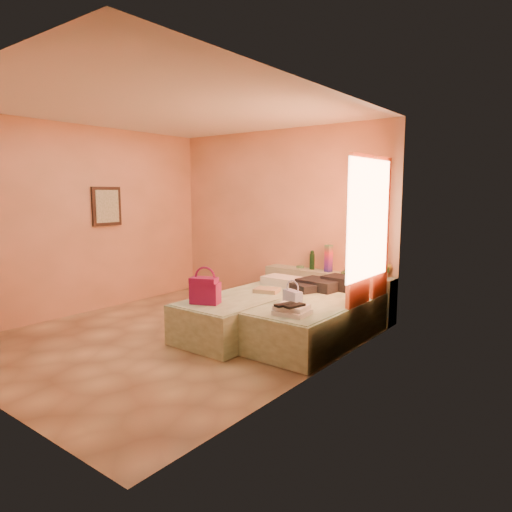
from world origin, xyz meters
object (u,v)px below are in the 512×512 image
Objects in this scene: headboard_ledge at (326,293)px; green_book at (349,272)px; blue_handbag at (292,297)px; bed_left at (248,314)px; towel_stack at (292,310)px; bed_right at (318,321)px; magenta_handbag at (205,290)px; water_bottle at (312,260)px; flower_vase at (384,268)px.

green_book is at bearing 8.09° from headboard_ledge.
bed_left is at bearing -164.11° from blue_handbag.
green_book is 1.93m from towel_stack.
bed_right is at bearing 15.44° from bed_left.
towel_stack is (1.09, 0.21, -0.11)m from magenta_handbag.
water_bottle is 0.78× the size of towel_stack.
headboard_ledge is at bearing 173.32° from green_book.
magenta_handbag is at bearing -123.34° from blue_handbag.
headboard_ledge reaches higher than bed_left.
blue_handbag is (-0.50, -1.53, -0.20)m from flower_vase.
headboard_ledge is 2.16m from magenta_handbag.
flower_vase reaches higher than green_book.
green_book reaches higher than towel_stack.
water_bottle reaches higher than headboard_ledge.
magenta_handbag is at bearing -95.72° from water_bottle.
bed_left is 0.80m from blue_handbag.
headboard_ledge is at bearing 123.88° from blue_handbag.
headboard_ledge is 5.86× the size of towel_stack.
flower_vase is (1.22, 1.47, 0.53)m from bed_left.
blue_handbag reaches higher than headboard_ledge.
flower_vase is 1.62m from blue_handbag.
bed_left and bed_right have the same top height.
green_book reaches higher than blue_handbag.
bed_left is 1.67m from green_book.
water_bottle reaches higher than towel_stack.
blue_handbag is at bearing 122.61° from towel_stack.
bed_right is at bearing 96.20° from towel_stack.
green_book is (-0.19, 1.20, 0.42)m from bed_right.
water_bottle is 0.63m from green_book.
bed_right is 1.29m from green_book.
water_bottle is at bearing 133.17° from blue_handbag.
water_bottle is 2.11m from towel_stack.
towel_stack is (0.60, -1.86, 0.23)m from headboard_ledge.
green_book is 0.80× the size of blue_handbag.
flower_vase reaches higher than bed_right.
flower_vase is at bearing 92.52° from blue_handbag.
bed_right is 7.87× the size of blue_handbag.
blue_handbag is at bearing -76.66° from headboard_ledge.
headboard_ledge is at bearing -8.54° from water_bottle.
water_bottle is at bearing 114.87° from towel_stack.
blue_handbag is at bearing 13.89° from magenta_handbag.
green_book is at bearing 97.96° from towel_stack.
water_bottle is at bearing 124.04° from bed_right.
towel_stack is at bearing -97.17° from flower_vase.
magenta_handbag is 1.04m from blue_handbag.
flower_vase reaches higher than towel_stack.
water_bottle reaches higher than magenta_handbag.
bed_left is 1.12m from towel_stack.
bed_right is 5.89× the size of magenta_handbag.
flower_vase is 2.53m from magenta_handbag.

